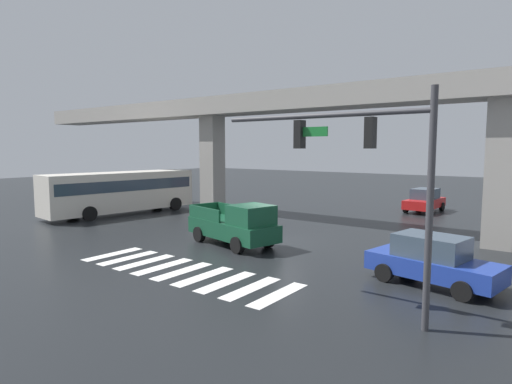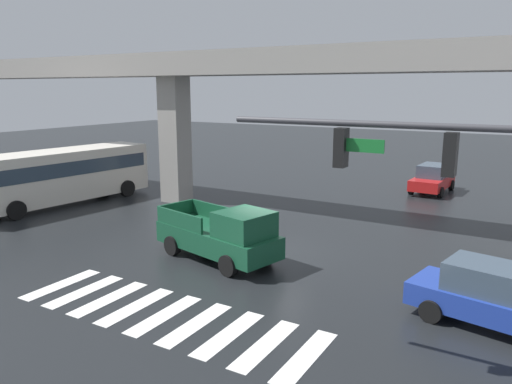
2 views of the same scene
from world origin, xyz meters
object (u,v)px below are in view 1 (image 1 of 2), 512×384
object	(u,v)px
sedan_blue	(432,260)
traffic_signal_mast	(366,159)
pickup_truck	(236,225)
sedan_red	(425,200)
city_bus	(121,190)

from	to	relation	value
sedan_blue	traffic_signal_mast	size ratio (longest dim) A/B	0.70
pickup_truck	sedan_blue	size ratio (longest dim) A/B	1.19
sedan_blue	sedan_red	world-z (taller)	same
city_bus	traffic_signal_mast	bearing A→B (deg)	-19.19
traffic_signal_mast	sedan_blue	bearing A→B (deg)	77.72
sedan_blue	traffic_signal_mast	xyz separation A→B (m)	(-0.86, -3.95, 3.54)
city_bus	sedan_blue	distance (m)	22.37
pickup_truck	sedan_red	world-z (taller)	pickup_truck
traffic_signal_mast	pickup_truck	bearing A→B (deg)	151.30
sedan_blue	sedan_red	xyz separation A→B (m)	(-5.00, 17.48, 0.00)
sedan_blue	pickup_truck	bearing A→B (deg)	176.28
city_bus	sedan_blue	size ratio (longest dim) A/B	2.42
city_bus	traffic_signal_mast	world-z (taller)	traffic_signal_mast
pickup_truck	city_bus	xyz separation A→B (m)	(-12.93, 2.85, 0.73)
pickup_truck	sedan_blue	xyz separation A→B (m)	(9.16, -0.60, -0.14)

